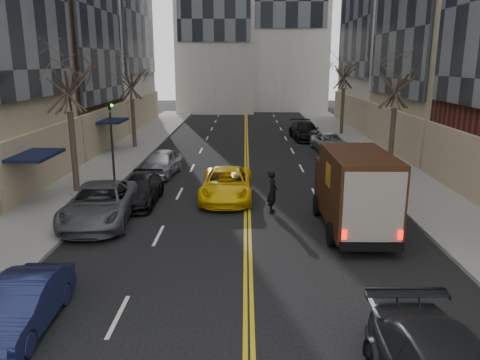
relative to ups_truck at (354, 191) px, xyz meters
name	(u,v)px	position (x,y,z in m)	size (l,w,h in m)	color
sidewalk_left	(111,163)	(-13.20, 12.40, -1.59)	(4.00, 66.00, 0.15)	slate
sidewalk_right	(383,164)	(4.80, 12.40, -1.59)	(4.00, 66.00, 0.15)	slate
tree_lf_mid	(66,62)	(-13.00, 5.40, 4.94)	(3.20, 3.20, 8.91)	#382D23
tree_lf_far	(131,70)	(-13.00, 18.40, 4.36)	(3.20, 3.20, 8.12)	#382D23
tree_rt_mid	(397,70)	(4.60, 10.40, 4.51)	(3.20, 3.20, 8.32)	#382D23
tree_rt_far	(345,60)	(4.60, 25.40, 5.08)	(3.20, 3.20, 9.11)	#382D23
traffic_signal	(111,134)	(-11.59, 7.39, 1.16)	(0.29, 0.26, 4.70)	black
ups_truck	(354,191)	(0.00, 0.00, 0.00)	(2.49, 6.03, 3.30)	black
taxi	(227,184)	(-5.22, 4.52, -0.92)	(2.46, 5.34, 1.49)	yellow
pedestrian	(272,192)	(-3.08, 2.37, -0.69)	(0.71, 0.47, 1.94)	black
parked_lf_b	(22,305)	(-9.93, -7.24, -1.00)	(1.40, 4.01, 1.32)	#13193D
parked_lf_c	(100,204)	(-10.43, 1.02, -0.86)	(2.64, 5.74, 1.59)	#4F5257
parked_lf_d	(140,191)	(-9.34, 3.64, -1.03)	(1.78, 4.37, 1.27)	black
parked_lf_e	(162,163)	(-9.30, 9.44, -0.91)	(1.77, 4.40, 1.50)	#B5B6BD
parked_rt_a	(354,164)	(2.10, 9.14, -0.91)	(1.58, 4.54, 1.49)	#474B4F
parked_rt_b	(330,143)	(2.10, 17.21, -0.99)	(2.23, 4.83, 1.34)	#B7BBC0
parked_rt_c	(305,131)	(0.90, 22.84, -0.88)	(2.19, 5.38, 1.56)	black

